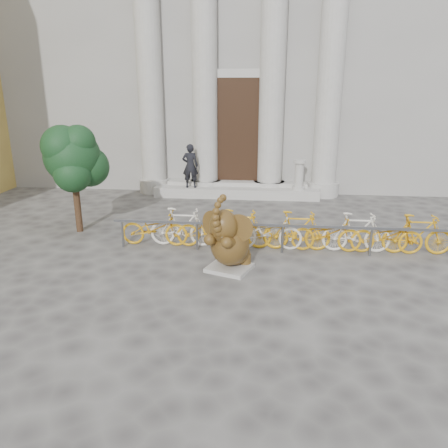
# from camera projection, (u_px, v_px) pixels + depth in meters

# --- Properties ---
(ground) EXTENTS (80.00, 80.00, 0.00)m
(ground) POSITION_uv_depth(u_px,v_px,m) (196.00, 328.00, 7.36)
(ground) COLOR #474442
(ground) RESTS_ON ground
(classical_building) EXTENTS (22.00, 10.70, 12.00)m
(classical_building) POSITION_uv_depth(u_px,v_px,m) (247.00, 38.00, 19.73)
(classical_building) COLOR gray
(classical_building) RESTS_ON ground
(entrance_steps) EXTENTS (6.00, 1.20, 0.36)m
(entrance_steps) POSITION_uv_depth(u_px,v_px,m) (236.00, 191.00, 16.23)
(entrance_steps) COLOR #A8A59E
(entrance_steps) RESTS_ON ground
(elephant_statue) EXTENTS (1.20, 1.42, 1.79)m
(elephant_statue) POSITION_uv_depth(u_px,v_px,m) (229.00, 243.00, 9.50)
(elephant_statue) COLOR #A8A59E
(elephant_statue) RESTS_ON ground
(bike_rack) EXTENTS (8.40, 0.53, 1.00)m
(bike_rack) POSITION_uv_depth(u_px,v_px,m) (282.00, 230.00, 10.81)
(bike_rack) COLOR slate
(bike_rack) RESTS_ON ground
(tree) EXTENTS (1.70, 1.55, 2.96)m
(tree) POSITION_uv_depth(u_px,v_px,m) (73.00, 158.00, 11.68)
(tree) COLOR #332114
(tree) RESTS_ON ground
(pedestrian) EXTENTS (0.61, 0.42, 1.59)m
(pedestrian) POSITION_uv_depth(u_px,v_px,m) (190.00, 166.00, 15.78)
(pedestrian) COLOR black
(pedestrian) RESTS_ON entrance_steps
(balustrade_post) EXTENTS (0.44, 0.44, 1.07)m
(balustrade_post) POSITION_uv_depth(u_px,v_px,m) (299.00, 176.00, 15.52)
(balustrade_post) COLOR #A8A59E
(balustrade_post) RESTS_ON entrance_steps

